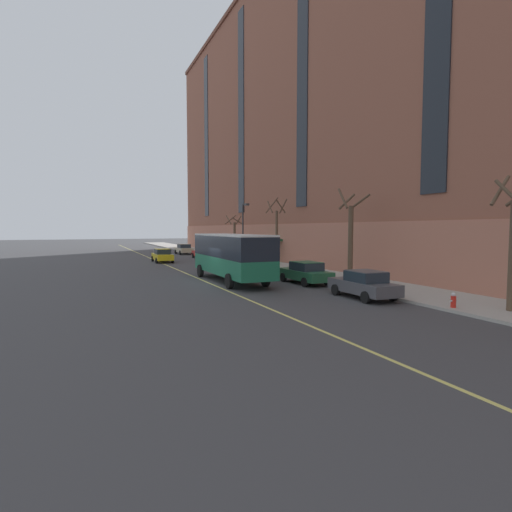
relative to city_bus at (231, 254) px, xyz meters
name	(u,v)px	position (x,y,z in m)	size (l,w,h in m)	color
ground_plane	(221,283)	(-0.85, -0.15, -2.03)	(260.00, 260.00, 0.00)	#424244
sidewalk	(307,272)	(8.10, 2.85, -1.95)	(5.08, 160.00, 0.15)	#ADA89E
apartment_facade	(411,66)	(16.63, -0.15, 15.92)	(15.20, 110.00, 35.93)	#935642
city_bus	(231,254)	(0.00, 0.00, 0.00)	(2.91, 10.71, 3.47)	#1E704C
parked_car_green_0	(305,273)	(4.44, -3.05, -1.24)	(2.10, 4.78, 1.56)	#23603D
parked_car_red_1	(202,252)	(4.44, 22.89, -1.24)	(1.99, 4.41, 1.56)	#B21E19
parked_car_navy_2	(256,263)	(4.40, 5.46, -1.24)	(2.08, 4.70, 1.56)	navy
parked_car_champagne_4	(184,249)	(4.32, 32.57, -1.24)	(2.11, 4.41, 1.56)	#BCAD89
parked_car_darkgray_5	(364,284)	(4.37, -9.51, -1.24)	(2.09, 4.54, 1.56)	#4C4C51
parked_car_green_6	(224,257)	(4.28, 13.86, -1.24)	(2.09, 4.33, 1.56)	#23603D
taxi_cab	(162,255)	(-1.40, 19.19, -1.24)	(1.99, 4.74, 1.56)	yellow
street_tree_mid_block	(350,236)	(7.85, -3.64, 1.35)	(2.01, 1.87, 6.65)	brown
street_tree_far_uptown	(277,231)	(7.83, 8.16, 1.58)	(1.75, 1.73, 6.90)	brown
street_tree_far_downtown	(234,235)	(7.80, 19.99, 1.00)	(1.91, 1.96, 5.50)	brown
street_lamp	(244,226)	(6.16, 12.76, 2.10)	(0.36, 1.48, 6.42)	#2D2D30
fire_hydrant	(453,300)	(6.06, -13.94, -1.53)	(0.42, 0.24, 0.72)	red
lane_centerline	(198,278)	(-1.70, 2.85, -2.02)	(0.16, 140.00, 0.01)	#E0D66B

